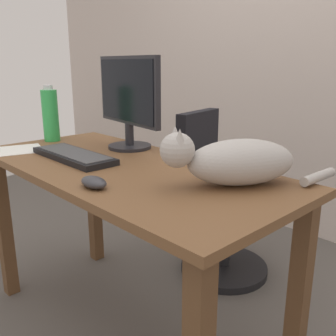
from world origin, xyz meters
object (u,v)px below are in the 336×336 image
object	(u,v)px
keyboard	(74,156)
cat	(235,161)
office_chair	(218,206)
computer_mouse	(94,182)
water_bottle	(50,115)
monitor	(128,99)

from	to	relation	value
keyboard	cat	bearing A→B (deg)	16.72
office_chair	keyboard	xyz separation A→B (m)	(-0.15, -0.77, 0.39)
computer_mouse	cat	bearing A→B (deg)	50.44
office_chair	computer_mouse	bearing A→B (deg)	-76.15
computer_mouse	water_bottle	xyz separation A→B (m)	(-0.79, 0.26, 0.11)
office_chair	keyboard	distance (m)	0.88
office_chair	water_bottle	distance (m)	1.01
office_chair	water_bottle	xyz separation A→B (m)	(-0.57, -0.66, 0.51)
keyboard	office_chair	bearing A→B (deg)	78.69
water_bottle	keyboard	bearing A→B (deg)	-15.58
computer_mouse	water_bottle	distance (m)	0.84
keyboard	cat	distance (m)	0.70
office_chair	monitor	size ratio (longest dim) A/B	1.86
office_chair	water_bottle	bearing A→B (deg)	-130.68
keyboard	computer_mouse	bearing A→B (deg)	-21.08
monitor	cat	size ratio (longest dim) A/B	0.90
office_chair	cat	world-z (taller)	cat
keyboard	computer_mouse	xyz separation A→B (m)	(0.38, -0.15, 0.00)
keyboard	cat	xyz separation A→B (m)	(0.67, 0.20, 0.07)
keyboard	computer_mouse	world-z (taller)	computer_mouse
office_chair	computer_mouse	xyz separation A→B (m)	(0.23, -0.92, 0.40)
office_chair	keyboard	world-z (taller)	office_chair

